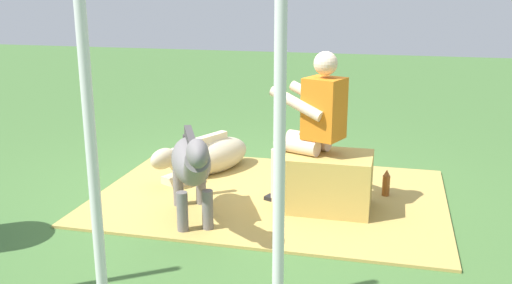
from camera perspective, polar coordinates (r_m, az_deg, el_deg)
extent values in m
plane|color=#426B33|center=(5.32, -1.63, -5.63)|extent=(24.00, 24.00, 0.00)
cube|color=tan|center=(5.34, 1.51, -5.42)|extent=(3.17, 2.24, 0.02)
cube|color=tan|center=(4.99, 7.18, -4.07)|extent=(0.75, 0.54, 0.51)
cylinder|color=beige|center=(4.91, 4.12, -0.33)|extent=(0.42, 0.28, 0.14)
cylinder|color=beige|center=(5.11, 2.12, -3.50)|extent=(0.11, 0.11, 0.51)
cube|color=black|center=(5.18, 2.10, -5.86)|extent=(0.24, 0.17, 0.06)
cylinder|color=beige|center=(5.08, 5.28, 0.17)|extent=(0.42, 0.28, 0.14)
cylinder|color=beige|center=(5.27, 3.31, -2.92)|extent=(0.11, 0.11, 0.51)
cube|color=black|center=(5.34, 3.27, -5.22)|extent=(0.24, 0.17, 0.06)
cube|color=orange|center=(4.82, 6.85, 3.35)|extent=(0.38, 0.37, 0.52)
cylinder|color=beige|center=(4.76, 4.04, 3.88)|extent=(0.50, 0.26, 0.26)
cylinder|color=beige|center=(5.03, 5.93, 4.46)|extent=(0.50, 0.26, 0.26)
sphere|color=beige|center=(4.76, 6.99, 7.83)|extent=(0.20, 0.20, 0.20)
ellipsoid|color=slate|center=(4.72, -6.53, -1.85)|extent=(0.64, 0.90, 0.34)
cylinder|color=slate|center=(4.58, -4.87, -6.91)|extent=(0.09, 0.09, 0.35)
cylinder|color=slate|center=(4.57, -7.38, -7.06)|extent=(0.09, 0.09, 0.35)
cylinder|color=slate|center=(5.10, -5.54, -4.56)|extent=(0.09, 0.09, 0.35)
cylinder|color=slate|center=(5.09, -7.79, -4.68)|extent=(0.09, 0.09, 0.35)
cylinder|color=slate|center=(4.21, -6.04, -2.53)|extent=(0.32, 0.41, 0.33)
ellipsoid|color=slate|center=(4.00, -5.88, -1.13)|extent=(0.28, 0.36, 0.20)
cube|color=#3A3838|center=(4.67, -6.60, 0.38)|extent=(0.30, 0.57, 0.08)
cylinder|color=#3A3838|center=(5.18, -6.92, -0.86)|extent=(0.07, 0.07, 0.30)
ellipsoid|color=beige|center=(6.02, -4.02, -1.34)|extent=(0.73, 0.97, 0.36)
cube|color=beige|center=(5.69, -7.66, -3.81)|extent=(0.33, 0.35, 0.10)
cylinder|color=beige|center=(5.62, -7.87, -2.03)|extent=(0.28, 0.33, 0.30)
ellipsoid|color=beige|center=(5.48, -9.25, -1.67)|extent=(0.27, 0.34, 0.20)
cube|color=beige|center=(5.91, -4.57, 0.35)|extent=(0.26, 0.43, 0.08)
cylinder|color=brown|center=(5.42, 12.90, -4.40)|extent=(0.07, 0.07, 0.22)
cone|color=brown|center=(5.38, 12.98, -3.02)|extent=(0.06, 0.06, 0.06)
cylinder|color=silver|center=(2.74, 2.37, -0.02)|extent=(0.06, 0.06, 2.36)
cylinder|color=silver|center=(3.01, -16.29, 0.77)|extent=(0.06, 0.06, 2.36)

